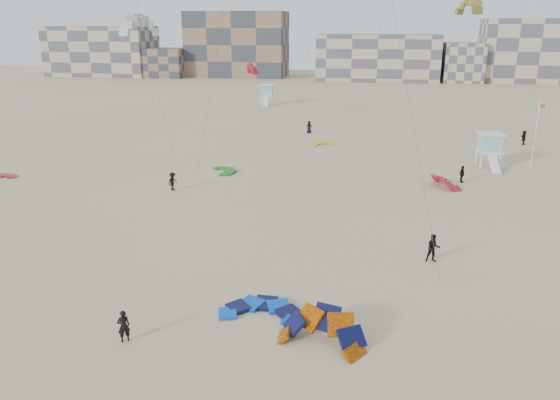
% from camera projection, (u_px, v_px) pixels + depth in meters
% --- Properties ---
extents(ground, '(320.00, 320.00, 0.00)m').
position_uv_depth(ground, '(176.00, 315.00, 29.30)').
color(ground, '#D3B78D').
rests_on(ground, ground).
extents(kite_ground_blue, '(4.26, 4.47, 0.98)m').
position_uv_depth(kite_ground_blue, '(262.00, 314.00, 29.43)').
color(kite_ground_blue, '#005FF8').
rests_on(kite_ground_blue, ground).
extents(kite_ground_orange, '(5.45, 5.45, 4.41)m').
position_uv_depth(kite_ground_orange, '(321.00, 343.00, 26.72)').
color(kite_ground_orange, '#DC5C00').
rests_on(kite_ground_orange, ground).
extents(kite_ground_green, '(4.54, 4.45, 0.60)m').
position_uv_depth(kite_ground_green, '(224.00, 172.00, 57.45)').
color(kite_ground_green, '#187716').
rests_on(kite_ground_green, ground).
extents(kite_ground_red_far, '(4.82, 4.71, 3.38)m').
position_uv_depth(kite_ground_red_far, '(445.00, 186.00, 52.31)').
color(kite_ground_red_far, red).
rests_on(kite_ground_red_far, ground).
extents(kite_ground_yellow, '(4.57, 4.66, 0.59)m').
position_uv_depth(kite_ground_yellow, '(323.00, 145.00, 70.22)').
color(kite_ground_yellow, gold).
rests_on(kite_ground_yellow, ground).
extents(kitesurfer_main, '(0.73, 0.69, 1.68)m').
position_uv_depth(kitesurfer_main, '(124.00, 326.00, 26.66)').
color(kitesurfer_main, black).
rests_on(kitesurfer_main, ground).
extents(kitesurfer_b, '(1.00, 0.83, 1.89)m').
position_uv_depth(kitesurfer_b, '(433.00, 248.00, 35.59)').
color(kitesurfer_b, black).
rests_on(kitesurfer_b, ground).
extents(kitesurfer_c, '(0.96, 1.25, 1.72)m').
position_uv_depth(kitesurfer_c, '(173.00, 181.00, 50.89)').
color(kitesurfer_c, black).
rests_on(kitesurfer_c, ground).
extents(kitesurfer_d, '(0.61, 1.05, 1.68)m').
position_uv_depth(kitesurfer_d, '(462.00, 174.00, 53.37)').
color(kitesurfer_d, black).
rests_on(kitesurfer_d, ground).
extents(kitesurfer_e, '(0.90, 0.64, 1.72)m').
position_uv_depth(kitesurfer_e, '(309.00, 127.00, 77.29)').
color(kitesurfer_e, black).
rests_on(kitesurfer_e, ground).
extents(kitesurfer_f, '(0.58, 1.70, 1.82)m').
position_uv_depth(kitesurfer_f, '(524.00, 138.00, 69.93)').
color(kitesurfer_f, black).
rests_on(kitesurfer_f, ground).
extents(kite_fly_grey, '(5.42, 5.41, 14.88)m').
position_uv_depth(kite_fly_grey, '(139.00, 28.00, 53.70)').
color(kite_fly_grey, beige).
rests_on(kite_fly_grey, ground).
extents(kite_fly_olive, '(4.91, 13.62, 16.86)m').
position_uv_depth(kite_fly_olive, '(469.00, 7.00, 59.70)').
color(kite_fly_olive, olive).
rests_on(kite_fly_olive, ground).
extents(kite_fly_red, '(4.46, 6.93, 8.28)m').
position_uv_depth(kite_fly_red, '(252.00, 70.00, 84.45)').
color(kite_fly_red, red).
rests_on(kite_fly_red, ground).
extents(lifeguard_tower_near, '(2.83, 5.16, 3.69)m').
position_uv_depth(lifeguard_tower_near, '(489.00, 150.00, 59.08)').
color(lifeguard_tower_near, white).
rests_on(lifeguard_tower_near, ground).
extents(lifeguard_tower_far, '(2.92, 5.30, 3.78)m').
position_uv_depth(lifeguard_tower_far, '(267.00, 95.00, 103.99)').
color(lifeguard_tower_far, white).
rests_on(lifeguard_tower_far, ground).
extents(flagpole, '(0.59, 0.09, 7.26)m').
position_uv_depth(flagpole, '(536.00, 135.00, 56.91)').
color(flagpole, white).
rests_on(flagpole, ground).
extents(condo_west_a, '(30.00, 15.00, 14.00)m').
position_uv_depth(condo_west_a, '(102.00, 51.00, 160.27)').
color(condo_west_a, tan).
rests_on(condo_west_a, ground).
extents(condo_west_b, '(28.00, 14.00, 18.00)m').
position_uv_depth(condo_west_b, '(237.00, 44.00, 156.90)').
color(condo_west_b, '#83634F').
rests_on(condo_west_b, ground).
extents(condo_mid, '(32.00, 16.00, 12.00)m').
position_uv_depth(condo_mid, '(378.00, 57.00, 147.59)').
color(condo_mid, tan).
rests_on(condo_mid, ground).
extents(condo_east, '(26.00, 14.00, 16.00)m').
position_uv_depth(condo_east, '(533.00, 51.00, 142.35)').
color(condo_east, tan).
rests_on(condo_east, ground).
extents(condo_fill_left, '(12.00, 10.00, 8.00)m').
position_uv_depth(condo_fill_left, '(165.00, 63.00, 156.08)').
color(condo_fill_left, '#83634F').
rests_on(condo_fill_left, ground).
extents(condo_fill_right, '(10.00, 10.00, 10.00)m').
position_uv_depth(condo_fill_right, '(463.00, 63.00, 142.46)').
color(condo_fill_right, tan).
rests_on(condo_fill_right, ground).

